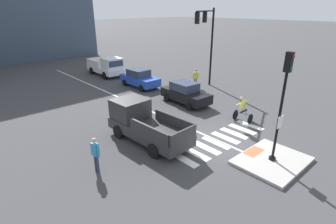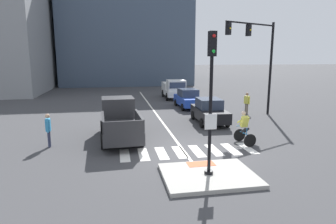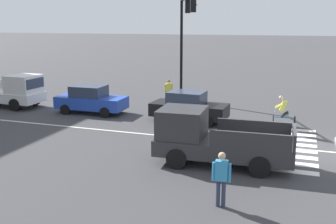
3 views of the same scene
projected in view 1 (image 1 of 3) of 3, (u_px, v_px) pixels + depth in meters
The scene contains 21 objects.
ground_plane at pixel (222, 141), 14.58m from camera, with size 300.00×300.00×0.00m, color #3D3D3F.
traffic_island at pixel (272, 161), 12.53m from camera, with size 3.39×2.68×0.15m, color #A3A099.
tactile_pad_front at pixel (254, 151), 13.18m from camera, with size 1.10×0.60×0.01m, color #DB5B38.
signal_pole at pixel (283, 99), 11.36m from camera, with size 0.44×0.38×5.08m.
crosswalk_stripe_a at pixel (184, 159), 12.79m from camera, with size 0.44×1.80×0.01m, color silver.
crosswalk_stripe_b at pixel (195, 153), 13.32m from camera, with size 0.44×1.80×0.01m, color silver.
crosswalk_stripe_c at pixel (206, 148), 13.84m from camera, with size 0.44×1.80×0.01m, color silver.
crosswalk_stripe_d at pixel (216, 142), 14.37m from camera, with size 0.44×1.80×0.01m, color silver.
crosswalk_stripe_e at pixel (225, 138), 14.90m from camera, with size 0.44×1.80×0.01m, color silver.
crosswalk_stripe_f at pixel (234, 133), 15.42m from camera, with size 0.44×1.80×0.01m, color silver.
crosswalk_stripe_g at pixel (242, 129), 15.95m from camera, with size 0.44×1.80×0.01m, color silver.
crosswalk_stripe_h at pixel (250, 125), 16.48m from camera, with size 0.44×1.80×0.01m, color silver.
lane_centre_line at pixel (121, 98), 21.35m from camera, with size 0.14×28.00×0.01m, color silver.
traffic_light_mast at pixel (208, 35), 22.08m from camera, with size 4.61×2.25×6.89m.
car_blue_eastbound_far at pixel (139, 78), 24.19m from camera, with size 1.91×4.14×1.64m.
car_black_eastbound_mid at pixel (185, 93), 19.99m from camera, with size 1.99×4.18×1.64m.
pickup_truck_charcoal_westbound_near at pixel (143, 123), 14.42m from camera, with size 2.25×5.19×2.08m.
pickup_truck_white_eastbound_distant at pixel (107, 67), 28.01m from camera, with size 2.16×5.15×2.08m.
cyclist at pixel (243, 109), 16.74m from camera, with size 0.75×1.14×1.68m.
pedestrian_at_curb_left at pixel (95, 152), 11.51m from camera, with size 0.25×0.55×1.67m.
pedestrian_waiting_far_side at pixel (196, 77), 24.01m from camera, with size 0.36×0.50×1.67m.
Camera 1 is at (-10.91, -7.58, 6.90)m, focal length 27.96 mm.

